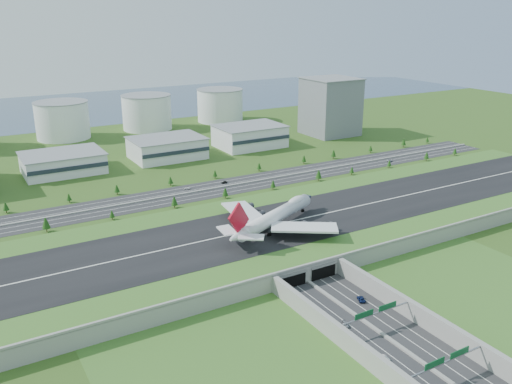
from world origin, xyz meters
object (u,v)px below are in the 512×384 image
car_1 (385,358)px  car_5 (224,182)px  car_2 (361,299)px  office_tower (330,107)px  boeing_747 (275,216)px  car_0 (345,324)px  car_6 (390,161)px  car_7 (187,188)px

car_1 → car_5: (44.36, 214.27, 0.08)m
car_2 → car_5: size_ratio=1.30×
office_tower → boeing_747: bearing=-133.6°
car_0 → car_5: (42.90, 190.02, -0.10)m
car_6 → boeing_747: bearing=95.0°
car_1 → car_2: (20.05, 36.21, 0.15)m
car_0 → car_7: size_ratio=1.04×
car_1 → car_5: size_ratio=0.90×
car_5 → car_0: bearing=-17.5°
boeing_747 → car_6: 191.56m
car_2 → car_7: (-4.72, 178.57, -0.12)m
office_tower → car_7: office_tower is taller
office_tower → car_5: (-165.59, -92.31, -26.64)m
office_tower → boeing_747: 274.74m
office_tower → car_1: bearing=-124.4°
office_tower → car_7: bearing=-154.7°
car_0 → car_1: (-1.46, -24.25, -0.18)m
boeing_747 → car_5: 109.89m
car_1 → car_5: 218.81m
car_6 → car_7: (-173.84, 16.92, -0.14)m
car_0 → car_6: car_0 is taller
office_tower → car_6: office_tower is taller
car_1 → boeing_747: bearing=68.9°
car_1 → car_7: 215.33m
car_1 → car_6: bearing=36.0°
car_1 → car_6: size_ratio=0.68×
office_tower → car_7: 216.83m
car_2 → car_5: car_2 is taller
boeing_747 → car_7: (-5.30, 106.90, -14.07)m
boeing_747 → car_6: (168.54, 89.98, -13.93)m
office_tower → car_2: (-189.89, -270.36, -26.57)m
boeing_747 → office_tower: bearing=21.5°
car_0 → car_7: (13.87, 190.54, -0.15)m
car_0 → boeing_747: bearing=97.0°
car_2 → car_1: bearing=84.9°
car_2 → car_5: bearing=-73.9°
car_1 → car_0: bearing=76.3°
office_tower → car_2: office_tower is taller
boeing_747 → car_5: bearing=52.5°
office_tower → car_0: size_ratio=11.18×
car_1 → car_5: car_5 is taller
car_0 → car_7: 191.04m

